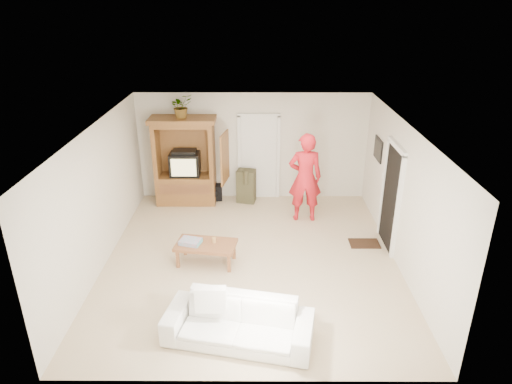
# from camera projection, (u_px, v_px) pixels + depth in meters

# --- Properties ---
(floor) EXTENTS (6.00, 6.00, 0.00)m
(floor) POSITION_uv_depth(u_px,v_px,m) (251.00, 259.00, 8.75)
(floor) COLOR tan
(floor) RESTS_ON ground
(ceiling) EXTENTS (6.00, 6.00, 0.00)m
(ceiling) POSITION_uv_depth(u_px,v_px,m) (251.00, 128.00, 7.71)
(ceiling) COLOR white
(ceiling) RESTS_ON floor
(wall_back) EXTENTS (5.50, 0.00, 5.50)m
(wall_back) POSITION_uv_depth(u_px,v_px,m) (253.00, 147.00, 10.98)
(wall_back) COLOR silver
(wall_back) RESTS_ON floor
(wall_front) EXTENTS (5.50, 0.00, 5.50)m
(wall_front) POSITION_uv_depth(u_px,v_px,m) (247.00, 300.00, 5.48)
(wall_front) COLOR silver
(wall_front) RESTS_ON floor
(wall_left) EXTENTS (0.00, 6.00, 6.00)m
(wall_left) POSITION_uv_depth(u_px,v_px,m) (99.00, 197.00, 8.24)
(wall_left) COLOR silver
(wall_left) RESTS_ON floor
(wall_right) EXTENTS (0.00, 6.00, 6.00)m
(wall_right) POSITION_uv_depth(u_px,v_px,m) (403.00, 198.00, 8.22)
(wall_right) COLOR silver
(wall_right) RESTS_ON floor
(armoire) EXTENTS (1.82, 1.14, 2.10)m
(armoire) POSITION_uv_depth(u_px,v_px,m) (186.00, 167.00, 10.83)
(armoire) COLOR brown
(armoire) RESTS_ON floor
(door_back) EXTENTS (0.85, 0.05, 2.04)m
(door_back) POSITION_uv_depth(u_px,v_px,m) (259.00, 158.00, 11.06)
(door_back) COLOR white
(door_back) RESTS_ON floor
(doorway_right) EXTENTS (0.05, 0.90, 2.04)m
(doorway_right) POSITION_uv_depth(u_px,v_px,m) (391.00, 198.00, 8.88)
(doorway_right) COLOR black
(doorway_right) RESTS_ON floor
(framed_picture) EXTENTS (0.03, 0.60, 0.48)m
(framed_picture) POSITION_uv_depth(u_px,v_px,m) (378.00, 149.00, 9.84)
(framed_picture) COLOR black
(framed_picture) RESTS_ON wall_right
(doormat) EXTENTS (0.60, 0.40, 0.02)m
(doormat) POSITION_uv_depth(u_px,v_px,m) (364.00, 243.00, 9.29)
(doormat) COLOR #382316
(doormat) RESTS_ON floor
(plant) EXTENTS (0.64, 0.63, 0.54)m
(plant) POSITION_uv_depth(u_px,v_px,m) (181.00, 106.00, 10.22)
(plant) COLOR #4C7238
(plant) RESTS_ON armoire
(man) EXTENTS (0.74, 0.49, 2.00)m
(man) POSITION_uv_depth(u_px,v_px,m) (305.00, 178.00, 9.93)
(man) COLOR red
(man) RESTS_ON floor
(sofa) EXTENTS (2.26, 1.25, 0.62)m
(sofa) POSITION_uv_depth(u_px,v_px,m) (238.00, 322.00, 6.59)
(sofa) COLOR white
(sofa) RESTS_ON floor
(coffee_table) EXTENTS (1.19, 0.77, 0.41)m
(coffee_table) POSITION_uv_depth(u_px,v_px,m) (206.00, 246.00, 8.50)
(coffee_table) COLOR brown
(coffee_table) RESTS_ON floor
(towel) EXTENTS (0.44, 0.37, 0.08)m
(towel) POSITION_uv_depth(u_px,v_px,m) (190.00, 242.00, 8.46)
(towel) COLOR #D74770
(towel) RESTS_ON coffee_table
(candle) EXTENTS (0.08, 0.08, 0.10)m
(candle) POSITION_uv_depth(u_px,v_px,m) (214.00, 240.00, 8.50)
(candle) COLOR tan
(candle) RESTS_ON coffee_table
(backpack_black) EXTENTS (0.36, 0.24, 0.41)m
(backpack_black) POSITION_uv_depth(u_px,v_px,m) (215.00, 193.00, 11.16)
(backpack_black) COLOR black
(backpack_black) RESTS_ON floor
(backpack_olive) EXTENTS (0.49, 0.40, 0.82)m
(backpack_olive) POSITION_uv_depth(u_px,v_px,m) (246.00, 186.00, 11.03)
(backpack_olive) COLOR #47442B
(backpack_olive) RESTS_ON floor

